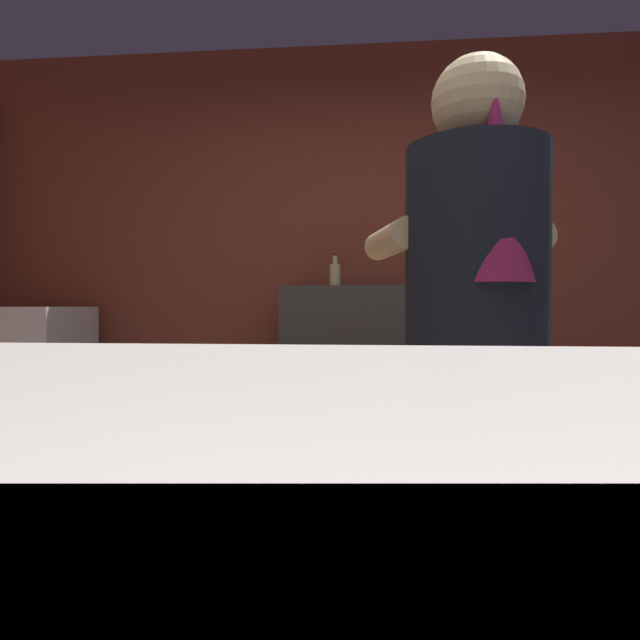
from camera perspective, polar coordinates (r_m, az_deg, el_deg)
wall_back at (r=3.45m, az=6.77°, el=5.73°), size 5.20×0.10×2.70m
prep_counter at (r=1.96m, az=18.64°, el=-17.94°), size 2.10×0.60×0.89m
back_shelf at (r=3.19m, az=5.10°, el=-7.36°), size 0.99×0.36×1.21m
mini_fridge at (r=3.63m, az=-28.11°, el=-7.40°), size 0.57×0.58×1.09m
bartender at (r=1.38m, az=16.02°, el=-3.26°), size 0.48×0.54×1.70m
mixing_bowl at (r=1.72m, az=5.89°, el=-4.69°), size 0.17×0.17×0.05m
chefs_knife at (r=1.84m, az=22.25°, el=-4.96°), size 0.24×0.05×0.01m
bottle_olive_oil at (r=3.16m, az=1.58°, el=4.85°), size 0.07×0.07×0.19m
bottle_soy at (r=3.15m, az=11.12°, el=4.88°), size 0.05×0.05×0.19m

